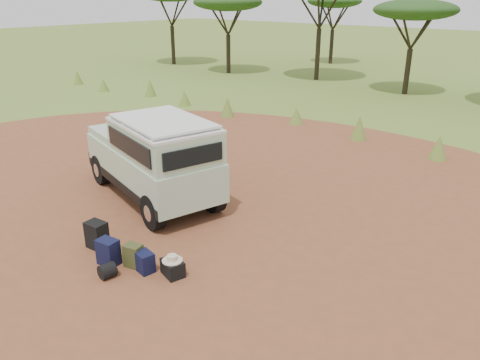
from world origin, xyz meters
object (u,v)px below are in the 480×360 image
Objects in this scene: walking_staff at (119,149)px; duffel_navy at (145,262)px; safari_vehicle at (154,159)px; backpack_navy at (108,252)px; backpack_olive at (133,256)px; backpack_black at (97,235)px; hard_case at (173,268)px.

duffel_navy is (4.98, -3.14, -0.46)m from walking_staff.
safari_vehicle is 11.96× the size of duffel_navy.
backpack_navy is (4.23, -3.43, -0.40)m from walking_staff.
backpack_navy is at bearing -163.54° from backpack_olive.
backpack_navy is at bearing -149.48° from duffel_navy.
walking_staff is 4.74m from backpack_black.
duffel_navy is (2.52, -2.45, -0.89)m from safari_vehicle.
hard_case is at bearing 35.27° from duffel_navy.
hard_case is at bearing -54.18° from walking_staff.
safari_vehicle is 3.87m from hard_case.
safari_vehicle is 10.86× the size of hard_case.
safari_vehicle is 3.36m from backpack_navy.
backpack_navy is at bearing -65.51° from walking_staff.
walking_staff is at bearing 132.33° from backpack_olive.
safari_vehicle is 3.61× the size of walking_staff.
backpack_navy is (0.73, -0.24, -0.03)m from backpack_black.
duffel_navy is at bearing -8.49° from backpack_olive.
backpack_navy reaches higher than duffel_navy.
backpack_olive is at bearing -4.15° from backpack_black.
duffel_navy is 0.91× the size of hard_case.
backpack_navy is (1.76, -2.74, -0.82)m from safari_vehicle.
backpack_black is 1.19m from backpack_olive.
safari_vehicle is 10.34× the size of backpack_olive.
hard_case is (3.04, -2.20, -0.93)m from safari_vehicle.
walking_staff is 6.23m from hard_case.
backpack_black is 2.03m from hard_case.
backpack_black is at bearing -68.86° from walking_staff.
backpack_navy is at bearing -23.31° from backpack_black.
duffel_navy is (0.30, 0.03, -0.03)m from backpack_olive.
walking_staff is 3.31× the size of duffel_navy.
backpack_black reaches higher than backpack_olive.
backpack_black is at bearing 167.50° from backpack_olive.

